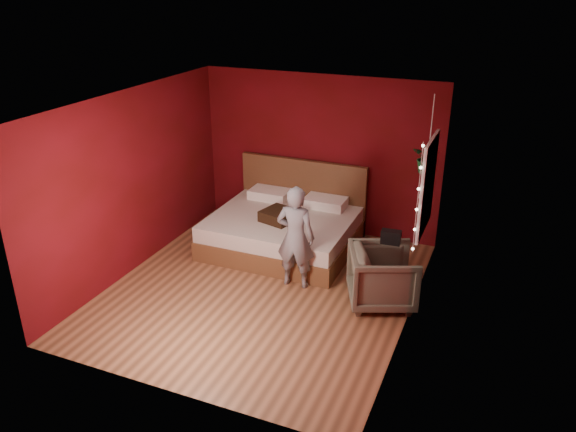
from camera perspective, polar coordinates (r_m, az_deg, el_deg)
The scene contains 10 objects.
floor at distance 7.86m, azimuth -2.62°, elevation -7.40°, with size 4.50×4.50×0.00m, color #99603D.
room_walls at distance 7.14m, azimuth -2.87°, elevation 4.23°, with size 4.04×4.54×2.62m.
window at distance 7.48m, azimuth 13.96°, elevation 3.01°, with size 0.05×0.97×1.27m.
fairy_lights at distance 7.00m, azimuth 13.04°, elevation 1.67°, with size 0.04×0.04×1.45m.
bed at distance 8.91m, azimuth -0.32°, elevation -1.17°, with size 2.19×1.86×1.20m.
person at distance 7.61m, azimuth 0.77°, elevation -2.17°, with size 0.54×0.35×1.47m, color slate.
armchair at distance 7.46m, azimuth 9.59°, elevation -6.08°, with size 0.83×0.85×0.78m, color #635F4E.
handbag at distance 7.43m, azimuth 10.42°, elevation -2.12°, with size 0.26×0.13×0.18m, color black.
throw_pillow at distance 8.55m, azimuth -0.94°, elevation 0.05°, with size 0.46×0.46×0.16m, color black.
hanging_plant at distance 7.82m, azimuth 14.04°, elevation 5.75°, with size 0.45×0.41×1.07m.
Camera 1 is at (2.91, -6.08, 4.04)m, focal length 35.00 mm.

